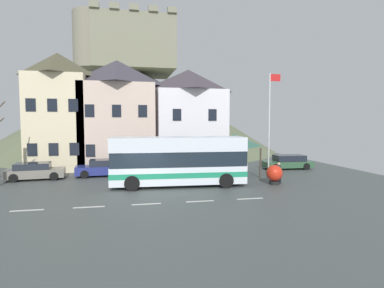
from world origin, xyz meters
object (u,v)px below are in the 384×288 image
Objects in this scene: pedestrian_01 at (218,168)px; flagpole at (270,118)px; townhouse_01 at (118,114)px; townhouse_02 at (188,118)px; public_bench at (202,167)px; bus_shelter at (234,141)px; parked_car_02 at (223,164)px; transit_bus at (178,161)px; parked_car_01 at (105,168)px; harbour_buoy at (274,174)px; pedestrian_00 at (279,173)px; parked_car_03 at (288,162)px; parked_car_04 at (35,171)px; hilltop_castle at (134,106)px; townhouse_00 at (59,112)px.

flagpole is (4.27, -0.26, 3.95)m from pedestrian_01.
townhouse_01 is 1.07× the size of townhouse_02.
pedestrian_01 is 3.33m from public_bench.
pedestrian_01 is (0.78, -8.28, -4.10)m from townhouse_02.
bus_shelter is 2.86m from parked_car_02.
transit_bus is 2.07× the size of parked_car_01.
townhouse_01 is 16.58m from harbour_buoy.
transit_bus is 6.48m from public_bench.
harbour_buoy is at bearing -146.61° from pedestrian_00.
parked_car_01 is 1.16× the size of parked_car_02.
transit_bus reaches higher than public_bench.
transit_bus is 2.40× the size of parked_car_02.
parked_car_03 is at bearing 45.20° from flagpole.
flagpole is at bearing -13.87° from parked_car_04.
parked_car_03 is (11.50, 5.73, -1.08)m from transit_bus.
townhouse_02 is 6.41× the size of pedestrian_00.
parked_car_03 is (6.19, 2.30, -2.26)m from bus_shelter.
parked_car_03 reaches higher than public_bench.
townhouse_02 reaches higher than bus_shelter.
hilltop_castle is at bearing 102.81° from public_bench.
townhouse_00 reaches higher than bus_shelter.
pedestrian_01 is at bearing 36.19° from transit_bus.
pedestrian_01 is at bearing 134.94° from harbour_buoy.
parked_car_01 is at bearing 166.35° from flagpole.
pedestrian_01 is at bearing -29.93° from townhouse_00.
pedestrian_00 is at bearing 59.98° from parked_car_03.
parked_car_01 is 1.04× the size of parked_car_04.
parked_car_03 is 3.30× the size of pedestrian_01.
townhouse_02 reaches higher than parked_car_02.
pedestrian_01 is 0.17× the size of flagpole.
hilltop_castle is at bearing 109.53° from parked_car_02.
parked_car_01 is at bearing -146.74° from townhouse_02.
hilltop_castle reaches higher than townhouse_02.
public_bench is (13.57, 0.94, -0.17)m from parked_car_04.
parked_car_01 is at bearing 170.29° from bus_shelter.
townhouse_01 is 7.00m from parked_car_01.
public_bench is at bearing 4.40° from parked_car_03.
townhouse_01 is at bearing -96.08° from hilltop_castle.
pedestrian_00 reaches higher than parked_car_01.
parked_car_04 is at bearing -98.52° from townhouse_00.
parked_car_03 is at bearing -11.29° from townhouse_00.
townhouse_01 is at bearing 145.45° from flagpole.
flagpole is (12.21, -8.41, -0.48)m from townhouse_01.
bus_shelter is (9.67, -7.03, -2.34)m from townhouse_01.
townhouse_02 reaches higher than public_bench.
pedestrian_00 is (2.40, -5.81, 0.09)m from parked_car_02.
pedestrian_00 is (17.84, -5.25, 0.14)m from parked_car_04.
parked_car_01 is at bearing -47.09° from townhouse_00.
townhouse_01 is at bearing 115.94° from transit_bus.
transit_bus is 2.61× the size of bus_shelter.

